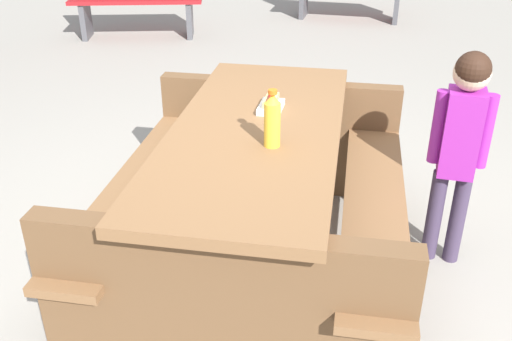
{
  "coord_description": "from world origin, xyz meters",
  "views": [
    {
      "loc": [
        -2.35,
        -0.47,
        1.81
      ],
      "look_at": [
        0.0,
        0.0,
        0.52
      ],
      "focal_mm": 40.45,
      "sensor_mm": 36.0,
      "label": 1
    }
  ],
  "objects": [
    {
      "name": "soda_bottle",
      "position": [
        -0.18,
        -0.11,
        0.87
      ],
      "size": [
        0.07,
        0.07,
        0.25
      ],
      "color": "yellow",
      "rests_on": "picnic_table"
    },
    {
      "name": "picnic_table",
      "position": [
        0.0,
        0.0,
        0.44
      ],
      "size": [
        1.84,
        1.45,
        0.75
      ],
      "color": "brown",
      "rests_on": "ground"
    },
    {
      "name": "ground_plane",
      "position": [
        0.0,
        0.0,
        0.0
      ],
      "size": [
        30.0,
        30.0,
        0.0
      ],
      "primitive_type": "plane",
      "color": "gray",
      "rests_on": "ground"
    },
    {
      "name": "hotdog_tray",
      "position": [
        0.21,
        -0.03,
        0.78
      ],
      "size": [
        0.18,
        0.11,
        0.08
      ],
      "color": "white",
      "rests_on": "picnic_table"
    },
    {
      "name": "child_in_coat",
      "position": [
        0.21,
        -0.92,
        0.7
      ],
      "size": [
        0.17,
        0.27,
        1.09
      ],
      "color": "#3F334C",
      "rests_on": "ground"
    }
  ]
}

